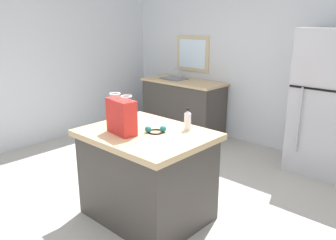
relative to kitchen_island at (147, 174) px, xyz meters
The scene contains 10 objects.
ground 0.45m from the kitchen_island, 45.23° to the right, with size 6.85×6.85×0.00m, color #ADA89E.
back_wall 2.80m from the kitchen_island, 89.80° to the left, with size 5.71×0.13×2.71m.
left_wall 2.97m from the kitchen_island, behind, with size 0.10×5.36×2.71m.
kitchen_island is the anchor object (origin of this frame).
refrigerator 2.47m from the kitchen_island, 68.26° to the left, with size 0.79×0.67×1.81m.
sink_counter 2.72m from the kitchen_island, 122.91° to the left, with size 1.44×0.61×1.09m.
shopping_bag 0.65m from the kitchen_island, 125.23° to the right, with size 0.33×0.19×0.37m.
small_box 0.68m from the kitchen_island, 162.93° to the left, with size 0.15×0.14×0.14m, color beige.
bottle 0.67m from the kitchen_island, 51.12° to the left, with size 0.07×0.07×0.22m.
ear_defenders 0.47m from the kitchen_island, 29.64° to the left, with size 0.21×0.21×0.06m.
Camera 1 is at (2.20, -2.10, 1.92)m, focal length 37.00 mm.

